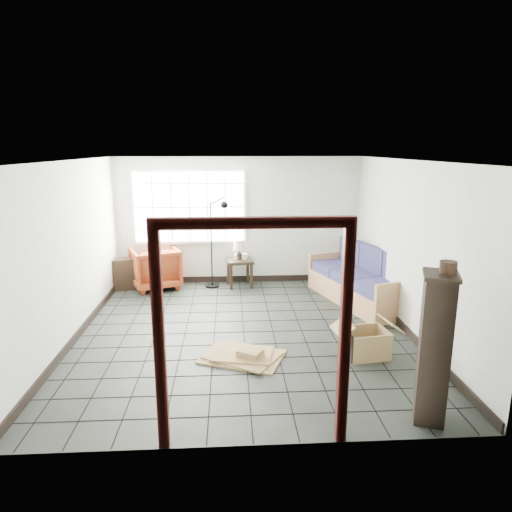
{
  "coord_description": "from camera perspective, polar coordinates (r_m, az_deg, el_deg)",
  "views": [
    {
      "loc": [
        -0.21,
        -6.57,
        2.78
      ],
      "look_at": [
        0.21,
        0.3,
        1.13
      ],
      "focal_mm": 32.0,
      "sensor_mm": 36.0,
      "label": 1
    }
  ],
  "objects": [
    {
      "name": "ground",
      "position": [
        7.13,
        -1.54,
        -9.49
      ],
      "size": [
        5.5,
        5.5,
        0.0
      ],
      "primitive_type": "plane",
      "color": "black",
      "rests_on": "ground"
    },
    {
      "name": "room_shell",
      "position": [
        6.69,
        -1.64,
        3.97
      ],
      "size": [
        5.02,
        5.52,
        2.61
      ],
      "color": "#B6BCB4",
      "rests_on": "ground"
    },
    {
      "name": "window_panel",
      "position": [
        9.38,
        -8.32,
        6.09
      ],
      "size": [
        2.32,
        0.08,
        1.52
      ],
      "color": "silver",
      "rests_on": "ground"
    },
    {
      "name": "doorway_trim",
      "position": [
        4.12,
        -0.37,
        -6.45
      ],
      "size": [
        1.8,
        0.08,
        2.2
      ],
      "color": "#39100D",
      "rests_on": "ground"
    },
    {
      "name": "futon_sofa",
      "position": [
        8.59,
        13.12,
        -3.21
      ],
      "size": [
        1.51,
        2.45,
        1.02
      ],
      "rotation": [
        0.0,
        0.0,
        0.3
      ],
      "color": "#956943",
      "rests_on": "ground"
    },
    {
      "name": "armchair",
      "position": [
        9.38,
        -12.5,
        -1.21
      ],
      "size": [
        1.13,
        1.1,
        0.91
      ],
      "primitive_type": "imported",
      "rotation": [
        0.0,
        0.0,
        3.51
      ],
      "color": "maroon",
      "rests_on": "ground"
    },
    {
      "name": "side_table",
      "position": [
        9.26,
        -2.06,
        -1.02
      ],
      "size": [
        0.58,
        0.58,
        0.57
      ],
      "rotation": [
        0.0,
        0.0,
        0.14
      ],
      "color": "black",
      "rests_on": "ground"
    },
    {
      "name": "table_lamp",
      "position": [
        9.16,
        -2.1,
        1.26
      ],
      "size": [
        0.29,
        0.29,
        0.4
      ],
      "rotation": [
        0.0,
        0.0,
        -0.11
      ],
      "color": "black",
      "rests_on": "side_table"
    },
    {
      "name": "projector",
      "position": [
        9.29,
        -1.91,
        -0.04
      ],
      "size": [
        0.3,
        0.26,
        0.09
      ],
      "rotation": [
        0.0,
        0.0,
        -0.26
      ],
      "color": "silver",
      "rests_on": "side_table"
    },
    {
      "name": "floor_lamp",
      "position": [
        9.11,
        -4.8,
        2.02
      ],
      "size": [
        0.5,
        0.32,
        1.84
      ],
      "rotation": [
        0.0,
        0.0,
        0.08
      ],
      "color": "black",
      "rests_on": "ground"
    },
    {
      "name": "console_shelf",
      "position": [
        9.5,
        -15.13,
        -2.08
      ],
      "size": [
        0.84,
        0.45,
        0.62
      ],
      "rotation": [
        0.0,
        0.0,
        0.19
      ],
      "color": "black",
      "rests_on": "ground"
    },
    {
      "name": "tall_shelf",
      "position": [
        5.05,
        21.4,
        -10.55
      ],
      "size": [
        0.46,
        0.52,
        1.58
      ],
      "rotation": [
        0.0,
        0.0,
        -0.36
      ],
      "color": "black",
      "rests_on": "ground"
    },
    {
      "name": "pot",
      "position": [
        4.79,
        22.9,
        -1.35
      ],
      "size": [
        0.19,
        0.19,
        0.12
      ],
      "rotation": [
        0.0,
        0.0,
        0.15
      ],
      "color": "black",
      "rests_on": "tall_shelf"
    },
    {
      "name": "open_box",
      "position": [
        6.49,
        13.55,
        -10.51
      ],
      "size": [
        0.96,
        0.56,
        0.51
      ],
      "rotation": [
        0.0,
        0.0,
        0.14
      ],
      "color": "olive",
      "rests_on": "ground"
    },
    {
      "name": "cardboard_pile",
      "position": [
        6.31,
        -1.58,
        -12.28
      ],
      "size": [
        1.25,
        1.08,
        0.15
      ],
      "rotation": [
        0.0,
        0.0,
        -0.43
      ],
      "color": "olive",
      "rests_on": "ground"
    }
  ]
}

